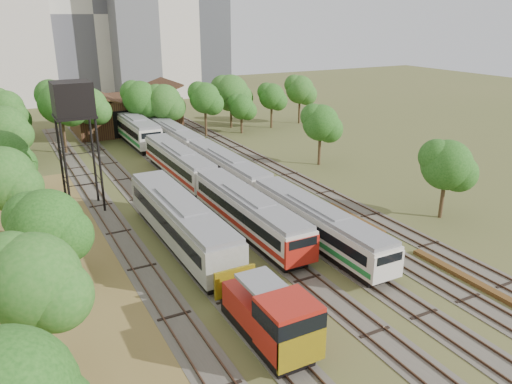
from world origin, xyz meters
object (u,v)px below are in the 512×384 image
railcar_green_set (227,169)px  water_tower (73,103)px  railcar_red_set (209,184)px  shunter_locomotive (273,318)px

railcar_green_set → water_tower: size_ratio=4.24×
railcar_red_set → railcar_green_set: (4.00, 4.22, -0.11)m
railcar_red_set → railcar_green_set: size_ratio=0.66×
railcar_red_set → railcar_green_set: 5.82m
railcar_green_set → shunter_locomotive: (-10.00, -27.58, 0.10)m
railcar_green_set → shunter_locomotive: bearing=-109.9°
water_tower → shunter_locomotive: bearing=-78.7°
railcar_red_set → shunter_locomotive: 24.11m
water_tower → railcar_red_set: bearing=-18.8°
railcar_red_set → water_tower: water_tower is taller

